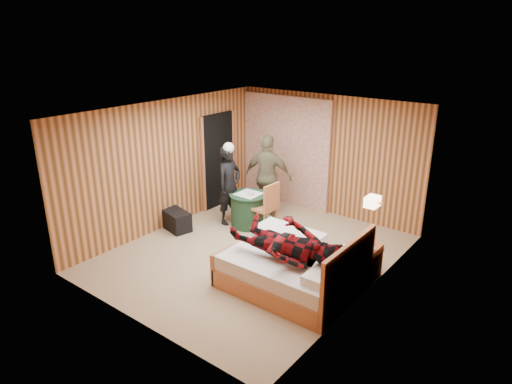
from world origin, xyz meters
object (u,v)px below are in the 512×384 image
Objects in this scene: bed at (293,268)px; woman_standing at (229,185)px; chair_far at (266,192)px; wall_lamp at (373,202)px; round_table at (249,209)px; duffel_bag at (176,220)px; nightstand at (363,262)px; chair_near at (267,204)px; man_at_table at (268,177)px; man_on_bed at (287,235)px.

woman_standing is at bearing 151.91° from bed.
woman_standing is (-0.38, -0.72, 0.25)m from chair_far.
woman_standing is at bearing -133.33° from chair_far.
wall_lamp is 0.34× the size of round_table.
nightstand is at bearing 21.57° from duffel_bag.
chair_near reaches higher than chair_far.
chair_far is (-2.73, 1.11, 0.25)m from nightstand.
man_at_table is (-1.96, 2.01, 0.56)m from bed.
man_on_bed is (0.02, -0.23, 0.65)m from bed.
wall_lamp is 2.95m from round_table.
bed is 3.41× the size of nightstand.
chair_far is at bearing 158.79° from wall_lamp.
chair_near reaches higher than round_table.
duffel_bag is 1.26m from woman_standing.
round_table is 0.82× the size of chair_far.
bed is at bearing 116.78° from man_at_table.
bed is at bearing 6.97° from duffel_bag.
duffel_bag is at bearing -53.98° from chair_near.
chair_near is 0.86m from man_at_table.
round_table is at bearing 170.39° from wall_lamp.
round_table is at bearing -72.35° from woman_standing.
wall_lamp is 0.15× the size of man_on_bed.
man_at_table is 2.98m from man_on_bed.
man_on_bed is at bearing -123.72° from nightstand.
bed is 1.11× the size of man_on_bed.
round_table is at bearing 141.09° from man_on_bed.
wall_lamp is at bearing 55.63° from man_on_bed.
wall_lamp is at bearing -9.61° from round_table.
woman_standing is 0.90× the size of man_on_bed.
round_table is at bearing -103.58° from chair_far.
woman_standing is at bearing 173.59° from wall_lamp.
chair_near is at bearing 169.17° from wall_lamp.
man_on_bed is at bearing 2.80° from duffel_bag.
duffel_bag is 0.38× the size of man_on_bed.
chair_far is 0.85m from woman_standing.
chair_near is at bearing -3.53° from round_table.
nightstand is at bearing -95.10° from woman_standing.
wall_lamp is at bearing 140.67° from man_at_table.
woman_standing is 0.85m from man_at_table.
wall_lamp is 0.39× the size of duffel_bag.
duffel_bag is 0.42× the size of woman_standing.
man_on_bed is at bearing -63.46° from chair_far.
bed is at bearing 50.35° from chair_near.
chair_near is at bearing -68.22° from chair_far.
chair_far is at bearing 33.64° from man_at_table.
woman_standing is (-3.11, 0.39, 0.51)m from nightstand.
wall_lamp reaches higher than chair_far.
nightstand is 0.36× the size of woman_standing.
bed is 0.69m from man_on_bed.
chair_far is 0.54× the size of man_at_table.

